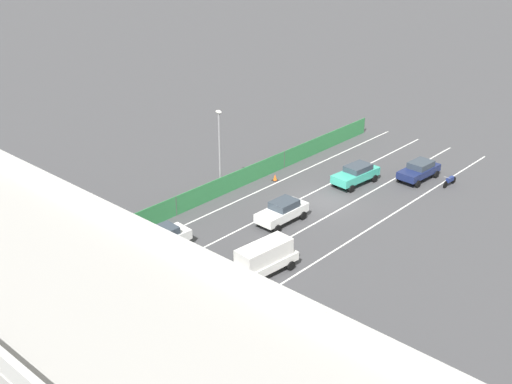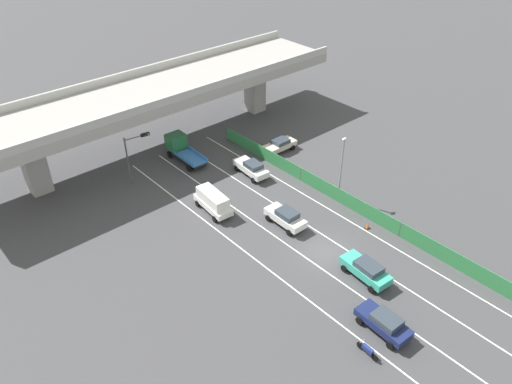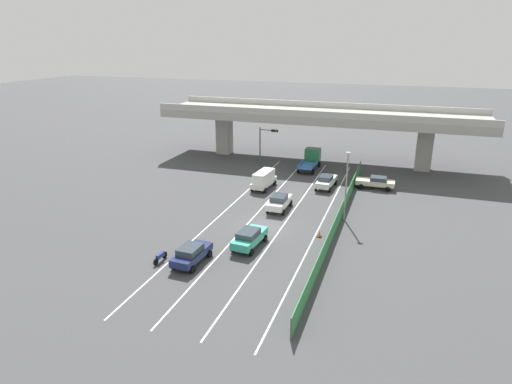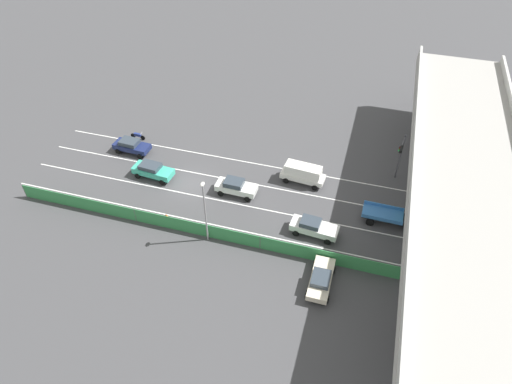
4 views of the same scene
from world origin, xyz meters
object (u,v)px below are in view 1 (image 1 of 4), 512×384
car_van_white (264,257)px  traffic_light (179,301)px  car_taxi_teal (356,174)px  traffic_cone (275,178)px  motorcycle (450,181)px  car_hatchback_white (159,239)px  flatbed_truck_blue (87,307)px  car_sedan_white (282,211)px  street_lamp (219,144)px  parked_sedan_cream (88,222)px  car_sedan_navy (419,170)px

car_van_white → traffic_light: (-2.81, 9.62, 2.73)m
car_van_white → car_taxi_teal: bearing=-76.6°
car_van_white → traffic_cone: car_van_white is taller
car_taxi_teal → motorcycle: car_taxi_teal is taller
traffic_cone → car_taxi_teal: bearing=-143.5°
car_hatchback_white → traffic_light: 12.70m
car_van_white → motorcycle: 21.28m
car_hatchback_white → flatbed_truck_blue: (-3.69, 8.38, 0.44)m
car_hatchback_white → car_sedan_white: bearing=-111.1°
car_van_white → street_lamp: size_ratio=0.68×
car_van_white → parked_sedan_cream: size_ratio=1.05×
car_sedan_navy → car_van_white: bearing=90.9°
flatbed_truck_blue → parked_sedan_cream: flatbed_truck_blue is taller
car_sedan_white → car_sedan_navy: (-3.55, -14.14, -0.04)m
car_hatchback_white → car_van_white: bearing=-160.3°
motorcycle → parked_sedan_cream: 29.92m
car_taxi_teal → flatbed_truck_blue: bearing=90.4°
traffic_light → car_hatchback_white: bearing=-34.5°
car_sedan_navy → street_lamp: 17.63m
car_hatchback_white → street_lamp: (3.61, -9.55, 3.44)m
parked_sedan_cream → traffic_cone: size_ratio=8.05×
flatbed_truck_blue → traffic_light: traffic_light is taller
car_sedan_white → car_taxi_teal: 9.69m
traffic_light → street_lamp: size_ratio=0.79×
car_sedan_navy → street_lamp: street_lamp is taller
car_hatchback_white → parked_sedan_cream: (5.89, 1.81, -0.06)m
car_sedan_white → car_sedan_navy: size_ratio=1.00×
car_sedan_navy → street_lamp: (10.64, 13.62, 3.45)m
traffic_light → car_van_white: bearing=-73.7°
car_van_white → flatbed_truck_blue: size_ratio=0.82×
car_hatchback_white → parked_sedan_cream: bearing=17.1°
motorcycle → car_taxi_teal: bearing=39.5°
car_sedan_navy → flatbed_truck_blue: flatbed_truck_blue is taller
car_sedan_white → car_van_white: car_van_white is taller
car_sedan_white → car_hatchback_white: bearing=68.9°
car_hatchback_white → flatbed_truck_blue: 9.16m
motorcycle → parked_sedan_cream: bearing=58.7°
car_taxi_teal → parked_sedan_cream: 22.58m
flatbed_truck_blue → motorcycle: bearing=-100.5°
car_van_white → traffic_cone: size_ratio=8.43×
car_sedan_navy → traffic_light: (-3.12, 30.16, 3.06)m
car_taxi_teal → motorcycle: 7.95m
car_sedan_navy → car_taxi_teal: car_taxi_teal is taller
car_sedan_white → traffic_light: bearing=112.6°
car_sedan_navy → traffic_light: traffic_light is taller
car_hatchback_white → flatbed_truck_blue: bearing=113.8°
flatbed_truck_blue → traffic_light: (-6.46, -1.38, 2.61)m
flatbed_truck_blue → motorcycle: 32.70m
flatbed_truck_blue → motorcycle: (-5.95, -32.14, -0.90)m
traffic_cone → car_van_white: bearing=128.0°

